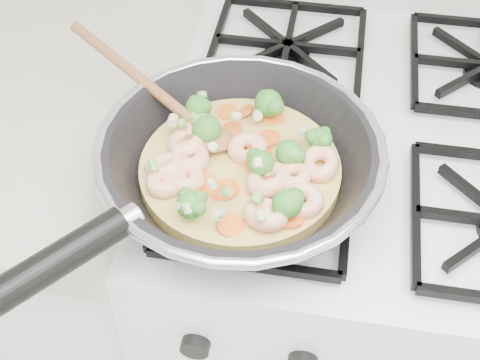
# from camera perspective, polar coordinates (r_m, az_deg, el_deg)

# --- Properties ---
(stove) EXTENTS (0.60, 0.60, 0.92)m
(stove) POSITION_cam_1_polar(r_m,az_deg,el_deg) (1.27, 8.97, -10.50)
(stove) COLOR white
(stove) RESTS_ON ground
(skillet) EXTENTS (0.43, 0.46, 0.09)m
(skillet) POSITION_cam_1_polar(r_m,az_deg,el_deg) (0.78, -0.35, 1.40)
(skillet) COLOR black
(skillet) RESTS_ON stove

